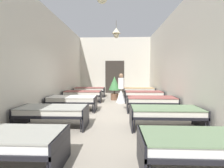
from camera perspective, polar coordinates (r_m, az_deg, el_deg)
ground_plane at (r=6.39m, az=-0.22°, el=-10.07°), size 5.81×12.14×0.10m
room_shell at (r=7.40m, az=0.17°, el=8.36°), size 5.61×11.74×4.13m
bed_left_row_0 at (r=3.19m, az=-34.28°, el=-16.26°), size 1.90×0.84×0.57m
bed_right_row_0 at (r=2.92m, az=29.73°, el=-18.02°), size 1.90×0.84×0.57m
bed_left_row_1 at (r=4.79m, az=-20.46°, el=-9.14°), size 1.90×0.84×0.57m
bed_right_row_1 at (r=4.61m, az=18.64°, el=-9.61°), size 1.90×0.84×0.57m
bed_left_row_2 at (r=6.54m, az=-14.00°, el=-5.49°), size 1.90×0.84×0.57m
bed_right_row_2 at (r=6.42m, az=13.84°, el=-5.68°), size 1.90×0.84×0.57m
bed_left_row_3 at (r=8.37m, az=-10.36°, el=-3.38°), size 1.90×0.84×0.57m
bed_right_row_3 at (r=8.26m, az=11.20°, el=-3.48°), size 1.90×0.84×0.57m
bed_left_row_4 at (r=10.21m, az=-8.03°, el=-2.01°), size 1.90×0.84×0.57m
bed_right_row_4 at (r=10.13m, az=9.54°, el=-2.08°), size 1.90×0.84×0.57m
nurse_near_aisle at (r=8.09m, az=3.26°, el=-2.92°), size 0.52×0.52×1.49m
potted_plant at (r=8.83m, az=0.89°, el=-0.52°), size 0.64×0.64×1.31m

